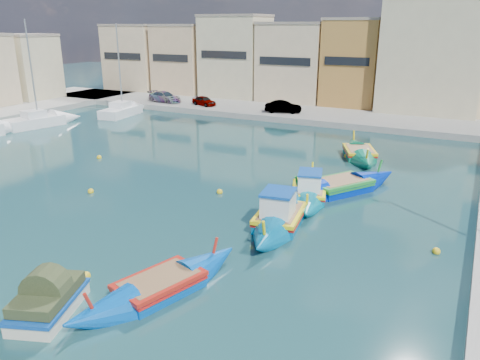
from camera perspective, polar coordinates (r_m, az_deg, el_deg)
The scene contains 14 objects.
ground at distance 24.12m, azimuth -15.26°, elevation -5.79°, with size 160.00×160.00×0.00m, color #14343D.
north_quay at distance 51.15m, azimuth 9.58°, elevation 7.71°, with size 80.00×8.00×0.60m, color gray.
north_townhouses at distance 56.12m, azimuth 18.93°, elevation 12.78°, with size 83.20×7.87×10.19m.
church_block at distance 56.16m, azimuth 22.87°, elevation 15.85°, with size 10.00×10.00×19.10m.
parked_cars at distance 55.04m, azimuth -4.03°, elevation 9.64°, with size 19.84×2.35×1.27m.
luzzu_turquoise_cabin at distance 27.61m, azimuth 8.48°, elevation -1.47°, with size 4.03×8.36×2.63m.
luzzu_blue_cabin at distance 23.70m, azimuth 4.89°, elevation -4.64°, with size 3.30×8.66×2.99m.
luzzu_cyan_mid at distance 28.89m, azimuth 12.08°, elevation -0.85°, with size 6.66×8.78×2.68m.
luzzu_green at distance 36.64m, azimuth 14.32°, elevation 3.08°, with size 5.05×8.10×2.51m.
luzzu_blue_south at distance 18.30m, azimuth -9.73°, elevation -12.76°, with size 4.04×8.15×2.30m.
tender_near at distance 18.08m, azimuth -22.32°, elevation -13.57°, with size 2.67×3.50×1.53m.
yacht_north at distance 55.06m, azimuth -13.34°, elevation 8.35°, with size 3.25×8.08×10.49m.
yacht_midnorth at distance 51.26m, azimuth -22.09°, elevation 6.79°, with size 3.93×8.02×10.93m.
mooring_buoys at distance 27.80m, azimuth -3.51°, elevation -1.67°, with size 24.62×22.79×0.36m.
Camera 1 is at (15.37, -15.89, 9.65)m, focal length 35.00 mm.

